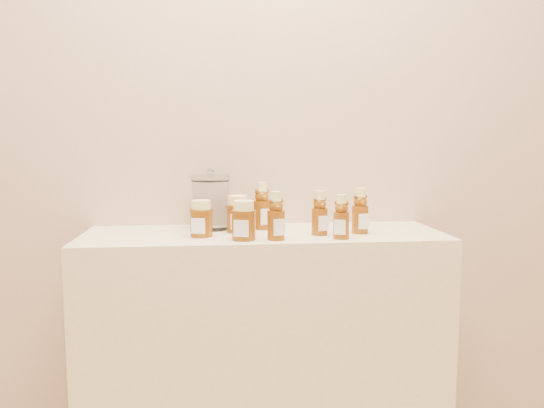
{
  "coord_description": "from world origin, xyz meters",
  "views": [
    {
      "loc": [
        -0.15,
        -0.19,
        1.2
      ],
      "look_at": [
        0.02,
        1.52,
        1.0
      ],
      "focal_mm": 35.0,
      "sensor_mm": 36.0,
      "label": 1
    }
  ],
  "objects_px": {
    "bear_bottle_front_left": "(276,212)",
    "honey_jar_left": "(201,218)",
    "display_table": "(264,361)",
    "glass_canister": "(211,200)",
    "bear_bottle_back_left": "(262,203)"
  },
  "relations": [
    {
      "from": "honey_jar_left",
      "to": "bear_bottle_back_left",
      "type": "bearing_deg",
      "value": 45.33
    },
    {
      "from": "bear_bottle_front_left",
      "to": "glass_canister",
      "type": "distance_m",
      "value": 0.3
    },
    {
      "from": "bear_bottle_back_left",
      "to": "glass_canister",
      "type": "xyz_separation_m",
      "value": [
        -0.18,
        0.02,
        0.01
      ]
    },
    {
      "from": "bear_bottle_front_left",
      "to": "glass_canister",
      "type": "bearing_deg",
      "value": 115.84
    },
    {
      "from": "honey_jar_left",
      "to": "glass_canister",
      "type": "relative_size",
      "value": 0.57
    },
    {
      "from": "display_table",
      "to": "glass_canister",
      "type": "distance_m",
      "value": 0.59
    },
    {
      "from": "display_table",
      "to": "bear_bottle_front_left",
      "type": "relative_size",
      "value": 7.03
    },
    {
      "from": "bear_bottle_front_left",
      "to": "honey_jar_left",
      "type": "bearing_deg",
      "value": 144.39
    },
    {
      "from": "display_table",
      "to": "glass_canister",
      "type": "height_order",
      "value": "glass_canister"
    },
    {
      "from": "bear_bottle_back_left",
      "to": "display_table",
      "type": "bearing_deg",
      "value": -113.65
    },
    {
      "from": "bear_bottle_front_left",
      "to": "bear_bottle_back_left",
      "type": "bearing_deg",
      "value": 80.95
    },
    {
      "from": "display_table",
      "to": "honey_jar_left",
      "type": "xyz_separation_m",
      "value": [
        -0.2,
        -0.05,
        0.51
      ]
    },
    {
      "from": "bear_bottle_back_left",
      "to": "bear_bottle_front_left",
      "type": "height_order",
      "value": "bear_bottle_back_left"
    },
    {
      "from": "honey_jar_left",
      "to": "glass_canister",
      "type": "height_order",
      "value": "glass_canister"
    },
    {
      "from": "bear_bottle_back_left",
      "to": "honey_jar_left",
      "type": "distance_m",
      "value": 0.24
    }
  ]
}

